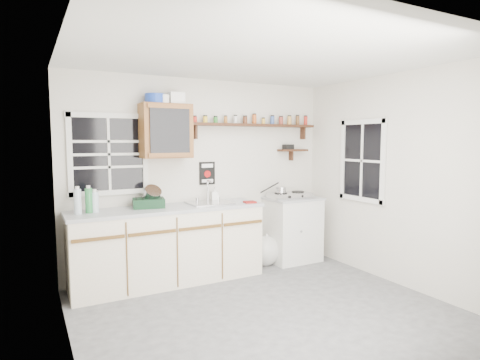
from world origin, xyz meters
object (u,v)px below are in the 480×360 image
at_px(main_cabinet, 169,245).
at_px(hotplate, 289,195).
at_px(upper_cabinet, 166,131).
at_px(dish_rack, 150,200).
at_px(spice_shelf, 255,124).
at_px(right_cabinet, 292,229).

distance_m(main_cabinet, hotplate, 1.83).
distance_m(upper_cabinet, dish_rack, 0.85).
distance_m(spice_shelf, dish_rack, 1.79).
distance_m(main_cabinet, upper_cabinet, 1.37).
distance_m(spice_shelf, hotplate, 1.10).
xyz_separation_m(right_cabinet, hotplate, (-0.07, -0.02, 0.49)).
distance_m(right_cabinet, dish_rack, 2.11).
relative_size(right_cabinet, upper_cabinet, 1.40).
bearing_deg(dish_rack, upper_cabinet, 26.87).
height_order(upper_cabinet, dish_rack, upper_cabinet).
bearing_deg(hotplate, upper_cabinet, 179.98).
distance_m(upper_cabinet, spice_shelf, 1.30).
bearing_deg(upper_cabinet, main_cabinet, -103.68).
xyz_separation_m(main_cabinet, dish_rack, (-0.20, 0.08, 0.55)).
relative_size(main_cabinet, dish_rack, 5.69).
bearing_deg(main_cabinet, dish_rack, 158.96).
height_order(spice_shelf, hotplate, spice_shelf).
bearing_deg(hotplate, spice_shelf, 159.12).
height_order(main_cabinet, upper_cabinet, upper_cabinet).
relative_size(spice_shelf, dish_rack, 4.70).
xyz_separation_m(main_cabinet, upper_cabinet, (0.03, 0.14, 1.36)).
height_order(upper_cabinet, spice_shelf, upper_cabinet).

